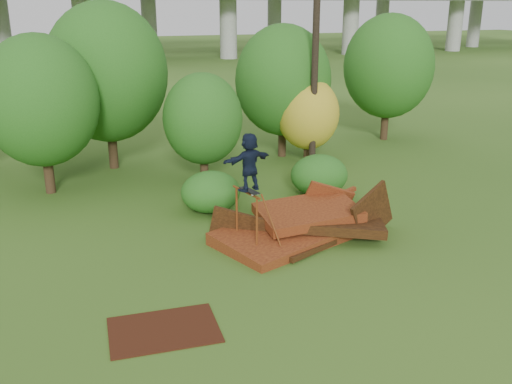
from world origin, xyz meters
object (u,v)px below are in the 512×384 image
object	(u,v)px
flat_plate	(164,330)
utility_pole	(315,59)
skater	(249,162)
scrap_pile	(302,226)

from	to	relation	value
flat_plate	utility_pole	distance (m)	14.33
utility_pole	flat_plate	bearing A→B (deg)	-130.08
skater	flat_plate	xyz separation A→B (m)	(-3.20, -3.23, -2.60)
scrap_pile	skater	distance (m)	2.91
skater	flat_plate	size ratio (longest dim) A/B	0.69
skater	utility_pole	world-z (taller)	utility_pole
flat_plate	skater	bearing A→B (deg)	45.35
skater	flat_plate	distance (m)	5.24
utility_pole	scrap_pile	bearing A→B (deg)	-118.72
scrap_pile	skater	bearing A→B (deg)	-169.32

